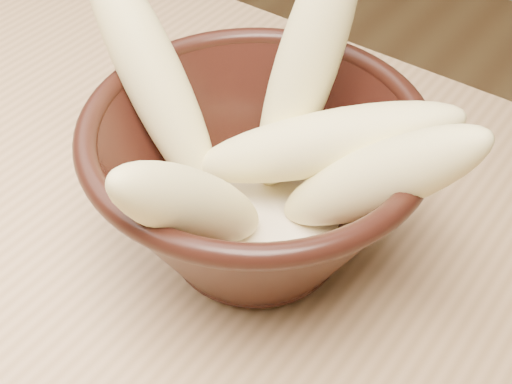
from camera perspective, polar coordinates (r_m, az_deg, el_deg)
table at (r=0.65m, az=-17.26°, el=-8.26°), size 1.20×0.80×0.75m
bowl at (r=0.50m, az=0.00°, el=0.91°), size 0.24×0.24×0.13m
milk_puddle at (r=0.52m, az=0.00°, el=-1.64°), size 0.13×0.13×0.02m
banana_upright at (r=0.49m, az=4.10°, el=10.24°), size 0.07×0.12×0.20m
banana_left at (r=0.51m, az=-8.28°, el=9.21°), size 0.16×0.08×0.18m
banana_right at (r=0.45m, az=9.48°, el=0.94°), size 0.16×0.05×0.15m
banana_across at (r=0.48m, az=5.28°, el=3.86°), size 0.19×0.12×0.11m
banana_front at (r=0.43m, az=-5.05°, el=-1.08°), size 0.05×0.15×0.15m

